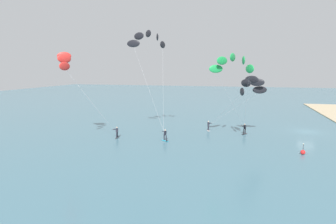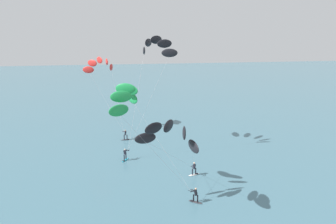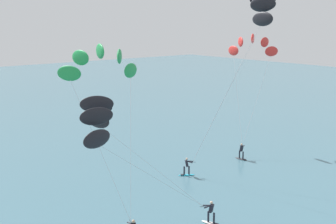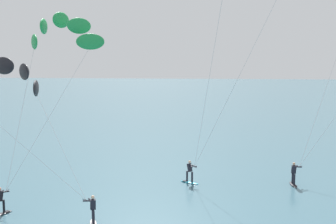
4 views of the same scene
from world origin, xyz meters
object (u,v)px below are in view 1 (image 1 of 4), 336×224
at_px(kitesurfer_nearshore, 250,87).
at_px(kitesurfer_downwind, 67,64).
at_px(marker_buoy, 303,152).
at_px(kitesurfer_mid_water, 149,42).
at_px(kitesurfer_far_out, 233,66).

relative_size(kitesurfer_nearshore, kitesurfer_downwind, 0.74).
relative_size(kitesurfer_downwind, marker_buoy, 9.05).
distance_m(kitesurfer_nearshore, kitesurfer_downwind, 25.92).
bearing_deg(kitesurfer_nearshore, marker_buoy, -136.43).
relative_size(kitesurfer_mid_water, kitesurfer_downwind, 1.29).
distance_m(kitesurfer_nearshore, kitesurfer_far_out, 5.30).
height_order(kitesurfer_nearshore, kitesurfer_far_out, kitesurfer_far_out).
bearing_deg(kitesurfer_downwind, kitesurfer_mid_water, -47.97).
distance_m(kitesurfer_mid_water, kitesurfer_far_out, 13.97).
bearing_deg(kitesurfer_far_out, marker_buoy, -108.56).
bearing_deg(marker_buoy, kitesurfer_downwind, 92.90).
relative_size(kitesurfer_far_out, kitesurfer_downwind, 0.98).
bearing_deg(kitesurfer_far_out, kitesurfer_mid_water, 73.84).
height_order(kitesurfer_mid_water, kitesurfer_far_out, kitesurfer_mid_water).
height_order(kitesurfer_nearshore, kitesurfer_downwind, kitesurfer_downwind).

